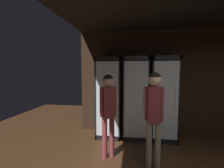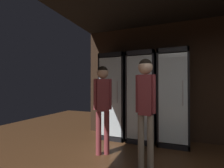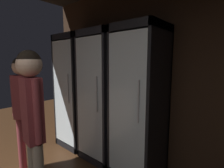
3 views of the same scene
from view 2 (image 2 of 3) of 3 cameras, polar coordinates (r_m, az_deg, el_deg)
name	(u,v)px [view 2 (image 2 of 3)]	position (r m, az deg, el deg)	size (l,w,h in m)	color
wall_back	(210,80)	(4.19, 31.53, 1.09)	(6.00, 0.06, 2.80)	black
cooler_far_left	(115,97)	(4.06, 1.10, -4.55)	(0.63, 0.64, 2.06)	black
cooler_left	(142,97)	(3.88, 10.66, -4.67)	(0.63, 0.64, 2.06)	black
cooler_center	(173,98)	(3.81, 20.82, -4.62)	(0.63, 0.64, 2.06)	black
shopper_near	(103,98)	(3.02, -3.33, -5.12)	(0.30, 0.25, 1.65)	brown
shopper_far	(145,98)	(2.53, 11.82, -4.83)	(0.31, 0.22, 1.69)	gray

